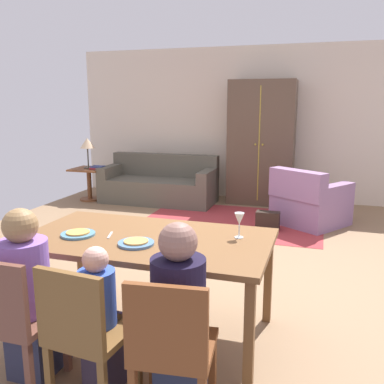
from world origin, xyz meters
name	(u,v)px	position (x,y,z in m)	size (l,w,h in m)	color
ground_plane	(207,253)	(0.00, 0.43, -0.01)	(6.60, 6.05, 0.02)	#896A4C
back_wall	(253,124)	(0.00, 3.50, 1.35)	(6.60, 0.10, 2.70)	beige
dining_table	(147,246)	(0.05, -1.41, 0.69)	(1.80, 1.00, 0.76)	brown
plate_near_man	(78,234)	(-0.45, -1.53, 0.77)	(0.25, 0.25, 0.02)	teal
pizza_near_man	(78,232)	(-0.45, -1.53, 0.78)	(0.17, 0.17, 0.01)	gold
plate_near_child	(136,243)	(0.05, -1.59, 0.77)	(0.25, 0.25, 0.02)	teal
pizza_near_child	(136,241)	(0.05, -1.59, 0.78)	(0.17, 0.17, 0.01)	gold
wine_glass	(239,220)	(0.69, -1.23, 0.89)	(0.07, 0.07, 0.19)	silver
fork	(110,235)	(-0.22, -1.46, 0.76)	(0.02, 0.15, 0.01)	silver
knife	(172,234)	(0.21, -1.31, 0.76)	(0.01, 0.17, 0.01)	silver
dining_chair_man	(11,316)	(-0.45, -2.27, 0.49)	(0.42, 0.42, 0.87)	brown
person_man	(31,300)	(-0.45, -2.09, 0.51)	(0.30, 0.40, 1.11)	#303451
dining_chair_child	(84,329)	(0.04, -2.26, 0.49)	(0.46, 0.46, 0.87)	brown
person_child	(102,324)	(0.05, -2.10, 0.43)	(0.22, 0.30, 0.92)	#372D41
dining_chair_woman	(171,345)	(0.55, -2.26, 0.49)	(0.46, 0.46, 0.87)	brown
person_woman	(180,324)	(0.54, -2.09, 0.51)	(0.31, 0.41, 1.11)	#28304C
area_rug	(232,221)	(0.02, 1.81, 0.00)	(2.60, 1.80, 0.01)	#9D3034
couch	(160,185)	(-1.48, 2.67, 0.30)	(1.98, 0.86, 0.82)	#555044
armchair	(309,203)	(1.09, 1.97, 0.32)	(1.19, 1.19, 0.82)	gray
armoire	(261,143)	(0.23, 3.11, 1.05)	(1.10, 0.59, 2.10)	brown
side_table	(89,179)	(-2.74, 2.41, 0.38)	(0.56, 0.56, 0.58)	brown
table_lamp	(87,144)	(-2.74, 2.41, 1.01)	(0.26, 0.26, 0.54)	#443F33
book_lower	(97,168)	(-2.54, 2.36, 0.59)	(0.22, 0.16, 0.03)	maroon
book_upper	(98,167)	(-2.54, 2.39, 0.62)	(0.22, 0.16, 0.03)	#35427D
handbag	(268,221)	(0.57, 1.51, 0.13)	(0.32, 0.16, 0.26)	black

